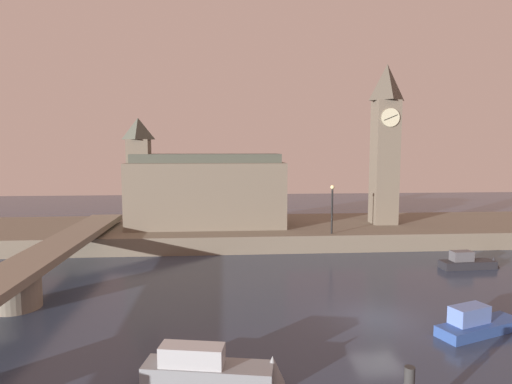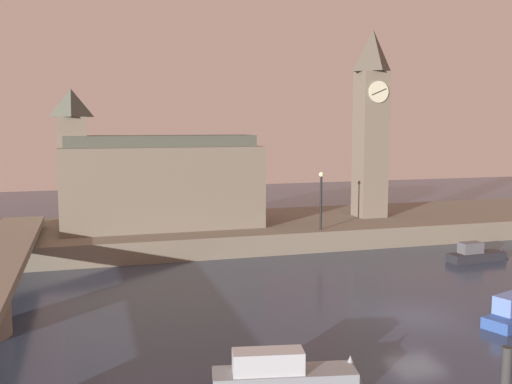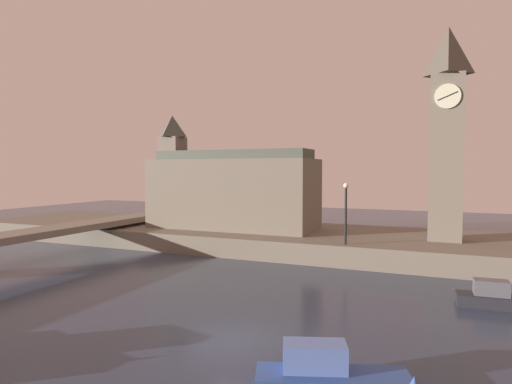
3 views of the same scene
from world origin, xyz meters
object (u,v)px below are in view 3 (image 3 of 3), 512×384
object	(u,v)px
clock_tower	(447,131)
boat_tour_blue	(348,379)
boat_barge_dark	(512,300)
streetlamp	(346,206)
parliament_hall	(228,189)

from	to	relation	value
clock_tower	boat_tour_blue	distance (m)	23.41
clock_tower	boat_tour_blue	bearing A→B (deg)	-97.13
boat_barge_dark	boat_tour_blue	size ratio (longest dim) A/B	0.85
streetlamp	boat_barge_dark	bearing A→B (deg)	-33.72
boat_barge_dark	boat_tour_blue	world-z (taller)	boat_tour_blue
parliament_hall	streetlamp	bearing A→B (deg)	-22.46
clock_tower	boat_barge_dark	xyz separation A→B (m)	(2.89, -10.67, -8.95)
clock_tower	boat_barge_dark	distance (m)	14.22
streetlamp	boat_tour_blue	bearing A→B (deg)	-78.19
parliament_hall	boat_barge_dark	bearing A→B (deg)	-27.79
streetlamp	parliament_hall	bearing A→B (deg)	157.54
clock_tower	parliament_hall	world-z (taller)	clock_tower
clock_tower	streetlamp	distance (m)	9.35
streetlamp	boat_barge_dark	distance (m)	11.56
parliament_hall	boat_tour_blue	xyz separation A→B (m)	(14.79, -21.54, -4.45)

